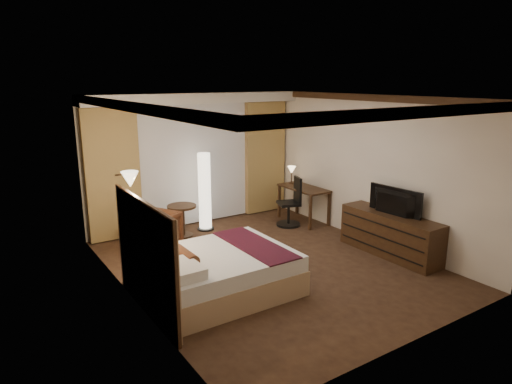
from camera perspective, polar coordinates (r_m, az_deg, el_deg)
floor at (r=7.58m, az=1.69°, el=-9.09°), size 4.50×5.50×0.01m
ceiling at (r=6.97m, az=1.85°, el=11.77°), size 4.50×5.50×0.01m
back_wall at (r=9.49m, az=-7.88°, el=4.05°), size 4.50×0.02×2.70m
left_wall at (r=6.18m, az=-15.56°, el=-1.75°), size 0.02×5.50×2.70m
right_wall at (r=8.62m, az=14.09°, el=2.75°), size 0.02×5.50×2.70m
crown_molding at (r=6.98m, az=1.85°, el=11.28°), size 4.50×5.50×0.12m
soffit at (r=9.13m, az=-7.44°, el=11.57°), size 4.50×0.50×0.20m
curtain_sheer at (r=9.43m, az=-7.64°, el=3.38°), size 2.48×0.04×2.45m
curtain_left_drape at (r=8.79m, az=-17.48°, el=2.07°), size 1.00×0.14×2.45m
curtain_right_drape at (r=10.23m, az=1.11°, el=4.33°), size 1.00×0.14×2.45m
wall_sconce at (r=6.53m, az=-15.48°, el=1.54°), size 0.24×0.24×0.24m
bed at (r=6.58m, az=-4.74°, el=-10.02°), size 2.04×1.59×0.60m
headboard at (r=6.02m, az=-13.52°, el=-8.07°), size 0.12×1.89×1.50m
armchair at (r=8.22m, az=-12.78°, el=-4.67°), size 0.98×1.00×0.78m
side_table at (r=8.91m, az=-9.20°, el=-3.57°), size 0.56×0.56×0.62m
floor_lamp at (r=9.11m, az=-6.44°, el=0.05°), size 0.33×0.33×1.57m
desk at (r=9.72m, az=5.94°, el=-1.55°), size 0.55×1.15×0.75m
desk_lamp at (r=9.91m, az=4.46°, el=2.04°), size 0.18×0.18×0.34m
office_chair at (r=9.39m, az=4.11°, el=-1.21°), size 0.63×0.63×1.02m
dresser at (r=8.21m, az=16.42°, el=-5.10°), size 0.50×1.87×0.73m
television at (r=8.00m, az=16.60°, el=-0.69°), size 0.66×1.06×0.13m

